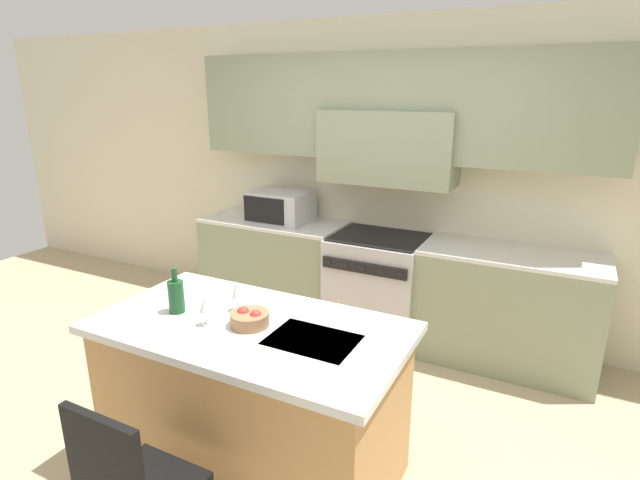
% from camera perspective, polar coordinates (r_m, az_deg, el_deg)
% --- Properties ---
extents(ground_plane, '(10.00, 10.00, 0.00)m').
position_cam_1_polar(ground_plane, '(3.37, -4.22, -22.06)').
color(ground_plane, tan).
extents(back_cabinetry, '(10.00, 0.46, 2.70)m').
position_cam_1_polar(back_cabinetry, '(4.37, 8.37, 9.90)').
color(back_cabinetry, beige).
rests_on(back_cabinetry, ground_plane).
extents(back_counter, '(3.49, 0.62, 0.93)m').
position_cam_1_polar(back_counter, '(4.43, 6.69, -5.12)').
color(back_counter, gray).
rests_on(back_counter, ground_plane).
extents(range_stove, '(0.79, 0.70, 0.92)m').
position_cam_1_polar(range_stove, '(4.41, 6.59, -5.28)').
color(range_stove, '#B7B7BC').
rests_on(range_stove, ground_plane).
extents(microwave, '(0.54, 0.43, 0.29)m').
position_cam_1_polar(microwave, '(4.65, -4.53, 3.88)').
color(microwave, '#B7B7BC').
rests_on(microwave, back_counter).
extents(kitchen_island, '(1.67, 0.90, 0.93)m').
position_cam_1_polar(kitchen_island, '(2.93, -7.66, -17.56)').
color(kitchen_island, '#B7844C').
rests_on(kitchen_island, ground_plane).
extents(wine_bottle, '(0.09, 0.09, 0.26)m').
position_cam_1_polar(wine_bottle, '(2.88, -16.12, -6.11)').
color(wine_bottle, '#194723').
rests_on(wine_bottle, kitchen_island).
extents(wine_glass_near, '(0.06, 0.06, 0.18)m').
position_cam_1_polar(wine_glass_near, '(2.68, -12.97, -7.12)').
color(wine_glass_near, white).
rests_on(wine_glass_near, kitchen_island).
extents(wine_glass_far, '(0.06, 0.06, 0.18)m').
position_cam_1_polar(wine_glass_far, '(2.82, -9.45, -5.71)').
color(wine_glass_far, white).
rests_on(wine_glass_far, kitchen_island).
extents(fruit_bowl, '(0.21, 0.21, 0.10)m').
position_cam_1_polar(fruit_bowl, '(2.67, -8.06, -8.86)').
color(fruit_bowl, '#996B47').
rests_on(fruit_bowl, kitchen_island).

